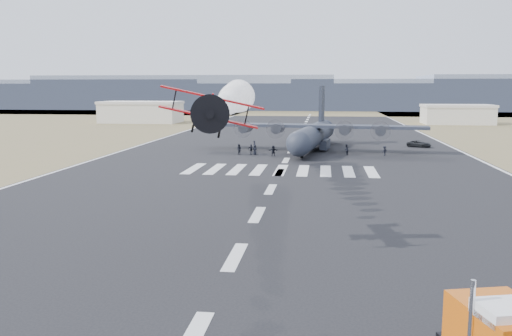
% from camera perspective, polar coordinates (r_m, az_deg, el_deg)
% --- Properties ---
extents(scrub_far, '(500.00, 80.00, 0.00)m').
position_cam_1_polar(scrub_far, '(252.21, 5.87, 5.92)').
color(scrub_far, olive).
rests_on(scrub_far, ground).
extents(runway_markings, '(60.00, 260.00, 0.01)m').
position_cam_1_polar(runway_markings, '(82.84, 3.17, 0.81)').
color(runway_markings, silver).
rests_on(runway_markings, ground).
extents(ridge_seg_b, '(150.00, 50.00, 15.00)m').
position_cam_1_polar(ridge_seg_b, '(312.85, -18.73, 7.38)').
color(ridge_seg_b, slate).
rests_on(ridge_seg_b, ground).
extents(ridge_seg_c, '(150.00, 50.00, 17.00)m').
position_cam_1_polar(ridge_seg_c, '(290.63, -7.01, 7.91)').
color(ridge_seg_c, slate).
rests_on(ridge_seg_c, ground).
extents(ridge_seg_d, '(150.00, 50.00, 13.00)m').
position_cam_1_polar(ridge_seg_d, '(282.00, 6.03, 7.50)').
color(ridge_seg_d, slate).
rests_on(ridge_seg_d, ground).
extents(ridge_seg_e, '(150.00, 50.00, 15.00)m').
position_cam_1_polar(ridge_seg_e, '(288.12, 19.18, 7.30)').
color(ridge_seg_e, slate).
rests_on(ridge_seg_e, ground).
extents(hangar_left, '(24.50, 14.50, 6.70)m').
position_cam_1_polar(hangar_left, '(176.74, -11.97, 5.81)').
color(hangar_left, beige).
rests_on(hangar_left, ground).
extents(hangar_right, '(20.50, 12.50, 5.90)m').
position_cam_1_polar(hangar_right, '(176.77, 20.41, 5.34)').
color(hangar_right, beige).
rests_on(hangar_right, ground).
extents(aerobatic_biplane, '(6.86, 6.26, 3.34)m').
position_cam_1_polar(aerobatic_biplane, '(36.62, -4.93, 6.11)').
color(aerobatic_biplane, red).
extents(smoke_trail, '(6.24, 37.19, 4.35)m').
position_cam_1_polar(smoke_trail, '(67.01, -2.21, 7.42)').
color(smoke_trail, white).
extents(transport_aircraft, '(39.48, 32.41, 11.39)m').
position_cam_1_polar(transport_aircraft, '(96.91, 6.03, 3.63)').
color(transport_aircraft, '#202330').
rests_on(transport_aircraft, ground).
extents(support_vehicle, '(4.88, 3.83, 1.23)m').
position_cam_1_polar(support_vehicle, '(105.66, 16.79, 2.45)').
color(support_vehicle, black).
rests_on(support_vehicle, ground).
extents(crew_a, '(0.74, 0.67, 1.68)m').
position_cam_1_polar(crew_a, '(94.25, 3.94, 2.24)').
color(crew_a, black).
rests_on(crew_a, ground).
extents(crew_b, '(0.90, 1.04, 1.83)m').
position_cam_1_polar(crew_b, '(90.17, 9.47, 1.91)').
color(crew_b, black).
rests_on(crew_b, ground).
extents(crew_c, '(1.07, 1.05, 1.58)m').
position_cam_1_polar(crew_c, '(90.83, 13.37, 1.77)').
color(crew_c, black).
rests_on(crew_c, ground).
extents(crew_d, '(1.12, 0.80, 1.73)m').
position_cam_1_polar(crew_d, '(89.63, -0.53, 1.96)').
color(crew_d, black).
rests_on(crew_d, ground).
extents(crew_e, '(0.95, 0.84, 1.66)m').
position_cam_1_polar(crew_e, '(89.45, -0.12, 1.92)').
color(crew_e, black).
rests_on(crew_e, ground).
extents(crew_f, '(1.68, 0.79, 1.74)m').
position_cam_1_polar(crew_f, '(87.68, 1.82, 1.82)').
color(crew_f, black).
rests_on(crew_f, ground).
extents(crew_g, '(0.86, 0.88, 1.86)m').
position_cam_1_polar(crew_g, '(94.21, -0.16, 2.32)').
color(crew_g, black).
rests_on(crew_g, ground).
extents(crew_h, '(0.99, 0.96, 1.75)m').
position_cam_1_polar(crew_h, '(89.76, -1.81, 1.97)').
color(crew_h, black).
rests_on(crew_h, ground).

